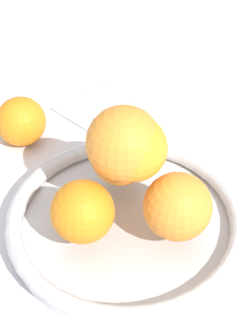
# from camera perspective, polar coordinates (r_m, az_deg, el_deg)

# --- Properties ---
(ground_plane) EXTENTS (4.00, 4.00, 0.00)m
(ground_plane) POSITION_cam_1_polar(r_m,az_deg,el_deg) (0.68, 0.00, -6.50)
(ground_plane) COLOR silver
(fruit_bowl) EXTENTS (0.28, 0.28, 0.03)m
(fruit_bowl) POSITION_cam_1_polar(r_m,az_deg,el_deg) (0.67, 0.00, -5.53)
(fruit_bowl) COLOR silver
(fruit_bowl) RESTS_ON ground_plane
(orange_pile) EXTENTS (0.18, 0.17, 0.14)m
(orange_pile) POSITION_cam_1_polar(r_m,az_deg,el_deg) (0.61, 0.30, -0.35)
(orange_pile) COLOR orange
(orange_pile) RESTS_ON fruit_bowl
(stray_orange) EXTENTS (0.07, 0.07, 0.07)m
(stray_orange) POSITION_cam_1_polar(r_m,az_deg,el_deg) (0.80, -10.61, 4.68)
(stray_orange) COLOR orange
(stray_orange) RESTS_ON ground_plane
(napkin_folded) EXTENTS (0.16, 0.16, 0.01)m
(napkin_folded) POSITION_cam_1_polar(r_m,az_deg,el_deg) (0.87, -1.95, 6.25)
(napkin_folded) COLOR silver
(napkin_folded) RESTS_ON ground_plane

